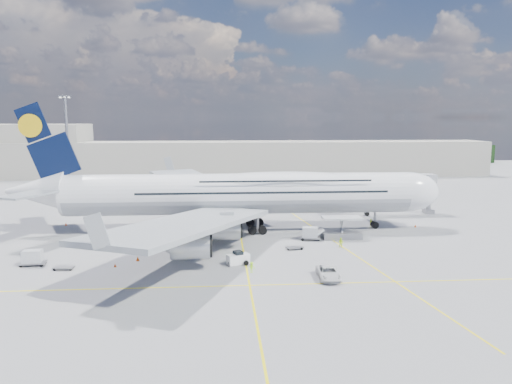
{
  "coord_description": "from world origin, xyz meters",
  "views": [
    {
      "loc": [
        -3.51,
        -78.34,
        20.29
      ],
      "look_at": [
        2.84,
        8.0,
        7.32
      ],
      "focal_mm": 35.0,
      "sensor_mm": 36.0,
      "label": 1
    }
  ],
  "objects": [
    {
      "name": "hangar",
      "position": [
        -70.0,
        100.0,
        9.0
      ],
      "size": [
        40.0,
        22.0,
        18.0
      ],
      "primitive_type": "cube",
      "color": "#B2AD9E",
      "rests_on": "ground"
    },
    {
      "name": "terminal",
      "position": [
        0.0,
        95.0,
        6.0
      ],
      "size": [
        180.0,
        16.0,
        12.0
      ],
      "primitive_type": "cube",
      "color": "#B2AD9E",
      "rests_on": "ground"
    },
    {
      "name": "crew_loader",
      "position": [
        15.4,
        -3.39,
        0.82
      ],
      "size": [
        0.97,
        0.87,
        1.64
      ],
      "primitive_type": "imported",
      "rotation": [
        0.0,
        0.0,
        -0.37
      ],
      "color": "#D3FF1A",
      "rests_on": "ground"
    },
    {
      "name": "cone_wing_left_inner",
      "position": [
        -11.41,
        17.24,
        0.26
      ],
      "size": [
        0.43,
        0.43,
        0.54
      ],
      "color": "#D5490B",
      "rests_on": "ground"
    },
    {
      "name": "taxi_line_diag",
      "position": [
        14.0,
        10.0,
        0.01
      ],
      "size": [
        14.16,
        99.06,
        0.01
      ],
      "primitive_type": "cube",
      "rotation": [
        0.0,
        0.0,
        0.14
      ],
      "color": "#FFEA0D",
      "rests_on": "ground"
    },
    {
      "name": "crew_nose",
      "position": [
        24.6,
        10.91,
        0.8
      ],
      "size": [
        0.66,
        0.52,
        1.6
      ],
      "primitive_type": "imported",
      "rotation": [
        0.0,
        0.0,
        0.25
      ],
      "color": "#CDE518",
      "rests_on": "ground"
    },
    {
      "name": "dolly_row_c",
      "position": [
        -11.63,
        0.41,
        1.13
      ],
      "size": [
        3.43,
        1.97,
        2.11
      ],
      "rotation": [
        0.0,
        0.0,
        -0.06
      ],
      "color": "gray",
      "rests_on": "ground"
    },
    {
      "name": "cone_wing_left_outer",
      "position": [
        -7.49,
        29.09,
        0.31
      ],
      "size": [
        0.5,
        0.5,
        0.64
      ],
      "color": "#D5490B",
      "rests_on": "ground"
    },
    {
      "name": "catering_truck_inner",
      "position": [
        -4.98,
        20.8,
        1.85
      ],
      "size": [
        6.68,
        2.83,
        3.93
      ],
      "rotation": [
        0.0,
        0.0,
        0.07
      ],
      "color": "gray",
      "rests_on": "ground"
    },
    {
      "name": "dolly_nose_near",
      "position": [
        11.45,
        2.04,
        1.16
      ],
      "size": [
        3.67,
        2.37,
        2.16
      ],
      "rotation": [
        0.0,
        0.0,
        -0.17
      ],
      "color": "gray",
      "rests_on": "ground"
    },
    {
      "name": "tree_line",
      "position": [
        40.0,
        140.0,
        4.0
      ],
      "size": [
        160.0,
        6.0,
        8.0
      ],
      "primitive_type": "cube",
      "color": "#193814",
      "rests_on": "ground"
    },
    {
      "name": "cone_tail",
      "position": [
        -32.7,
        16.61,
        0.28
      ],
      "size": [
        0.46,
        0.46,
        0.58
      ],
      "color": "#D5490B",
      "rests_on": "ground"
    },
    {
      "name": "cone_nose",
      "position": [
        32.85,
        10.24,
        0.25
      ],
      "size": [
        0.4,
        0.4,
        0.51
      ],
      "color": "#D5490B",
      "rests_on": "ground"
    },
    {
      "name": "taxi_line_cross",
      "position": [
        0.0,
        -20.0,
        0.01
      ],
      "size": [
        120.0,
        0.25,
        0.01
      ],
      "primitive_type": "cube",
      "color": "#FFEA0D",
      "rests_on": "ground"
    },
    {
      "name": "dolly_row_b",
      "position": [
        -18.59,
        1.23,
        0.98
      ],
      "size": [
        3.23,
        2.48,
        1.81
      ],
      "rotation": [
        0.0,
        0.0,
        -0.38
      ],
      "color": "gray",
      "rests_on": "ground"
    },
    {
      "name": "crew_tug",
      "position": [
        0.56,
        -15.08,
        0.75
      ],
      "size": [
        1.09,
        0.8,
        1.51
      ],
      "primitive_type": "imported",
      "rotation": [
        0.0,
        0.0,
        0.28
      ],
      "color": "#A3F519",
      "rests_on": "ground"
    },
    {
      "name": "dolly_back",
      "position": [
        -29.42,
        -9.57,
        1.17
      ],
      "size": [
        3.55,
        2.08,
        2.17
      ],
      "rotation": [
        0.0,
        0.0,
        0.07
      ],
      "color": "gray",
      "rests_on": "ground"
    },
    {
      "name": "crew_van",
      "position": [
        11.89,
        2.59,
        0.84
      ],
      "size": [
        0.92,
        0.98,
        1.68
      ],
      "primitive_type": "imported",
      "rotation": [
        0.0,
        0.0,
        2.2
      ],
      "color": "#DAF119",
      "rests_on": "ground"
    },
    {
      "name": "ground",
      "position": [
        0.0,
        0.0,
        0.0
      ],
      "size": [
        300.0,
        300.0,
        0.0
      ],
      "primitive_type": "plane",
      "color": "gray",
      "rests_on": "ground"
    },
    {
      "name": "cone_wing_right_outer",
      "position": [
        -17.94,
        -11.08,
        0.24
      ],
      "size": [
        0.39,
        0.39,
        0.5
      ],
      "color": "#D5490B",
      "rests_on": "ground"
    },
    {
      "name": "dolly_nose_far",
      "position": [
        8.01,
        -3.67,
        0.29
      ],
      "size": [
        2.87,
        2.06,
        0.38
      ],
      "rotation": [
        0.0,
        0.0,
        0.29
      ],
      "color": "gray",
      "rests_on": "ground"
    },
    {
      "name": "catering_truck_outer",
      "position": [
        -8.64,
        49.89,
        1.76
      ],
      "size": [
        6.89,
        5.48,
        3.78
      ],
      "rotation": [
        0.0,
        0.0,
        -0.63
      ],
      "color": "gray",
      "rests_on": "ground"
    },
    {
      "name": "crew_wing",
      "position": [
        -7.8,
        -6.76,
        1.01
      ],
      "size": [
        0.6,
        1.22,
        2.02
      ],
      "primitive_type": "imported",
      "rotation": [
        0.0,
        0.0,
        1.66
      ],
      "color": "#91E117",
      "rests_on": "ground"
    },
    {
      "name": "taxi_line_main",
      "position": [
        0.0,
        0.0,
        0.01
      ],
      "size": [
        0.25,
        220.0,
        0.01
      ],
      "primitive_type": "cube",
      "color": "#FFEA0D",
      "rests_on": "ground"
    },
    {
      "name": "service_van",
      "position": [
        10.1,
        -18.28,
        0.78
      ],
      "size": [
        2.85,
        5.74,
        1.56
      ],
      "primitive_type": "imported",
      "rotation": [
        0.0,
        0.0,
        -0.05
      ],
      "color": "silver",
      "rests_on": "ground"
    },
    {
      "name": "baggage_tug",
      "position": [
        -1.06,
        -11.12,
        0.85
      ],
      "size": [
        3.38,
        2.5,
        1.91
      ],
      "rotation": [
        0.0,
        0.0,
        0.4
      ],
      "color": "white",
      "rests_on": "ground"
    },
    {
      "name": "light_mast",
      "position": [
        -40.0,
        45.0,
        13.21
      ],
      "size": [
        3.0,
        0.7,
        25.5
      ],
      "color": "gray",
      "rests_on": "ground"
    },
    {
      "name": "airliner",
      "position": [
        0.26,
        10.0,
        6.87
      ],
      "size": [
        77.26,
        79.15,
        23.71
      ],
      "color": "white",
      "rests_on": "ground"
    },
    {
      "name": "jet_bridge",
      "position": [
        29.81,
        20.94,
        6.85
      ],
      "size": [
        18.8,
        12.1,
        8.5
      ],
      "color": "#B7B7BC",
      "rests_on": "ground"
    },
    {
      "name": "cargo_loader",
      "position": [
        16.82,
        2.89,
        1.25
      ],
      "size": [
        8.53,
        3.2,
        3.67
      ],
      "color": "silver",
      "rests_on": "ground"
    },
    {
      "name": "dolly_row_a",
      "position": [
        -24.61,
        -11.76,
        0.3
      ],
      "size": [
        2.75,
        1.65,
        0.38
      ],
      "rotation": [
        0.0,
        0.0,
        -0.1
      ],
      "color": "gray",
      "rests_on": "ground"
    },
    {
      "name": "cone_wing_right_inner",
      "position": [
        -15.32,
        -8.3,
        0.31
      ],
      "size": [
        0.5,
        0.5,
        0.64
      ],
      "color": "#D5490B",
      "rests_on": "ground"
    }
  ]
}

